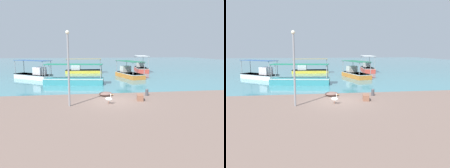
% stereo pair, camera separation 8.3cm
% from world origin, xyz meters
% --- Properties ---
extents(ground, '(120.00, 120.00, 0.00)m').
position_xyz_m(ground, '(0.00, 0.00, 0.00)').
color(ground, '#796055').
extents(harbor_water, '(110.00, 90.00, 0.00)m').
position_xyz_m(harbor_water, '(0.00, 48.00, 0.00)').
color(harbor_water, teal).
rests_on(harbor_water, ground).
extents(fishing_boat_far_left, '(5.87, 5.15, 2.61)m').
position_xyz_m(fishing_boat_far_left, '(-8.98, 14.49, 0.64)').
color(fishing_boat_far_left, white).
rests_on(fishing_boat_far_left, harbor_water).
extents(fishing_boat_near_left, '(2.59, 6.11, 2.97)m').
position_xyz_m(fishing_boat_near_left, '(8.52, 22.00, 0.70)').
color(fishing_boat_near_left, '#CC4236').
rests_on(fishing_boat_near_left, harbor_water).
extents(fishing_boat_outer, '(3.43, 6.29, 2.42)m').
position_xyz_m(fishing_boat_outer, '(4.55, 14.38, 0.60)').
color(fishing_boat_outer, orange).
rests_on(fishing_boat_outer, harbor_water).
extents(fishing_boat_far_right, '(7.16, 3.03, 2.41)m').
position_xyz_m(fishing_boat_far_right, '(-3.33, 8.90, 0.53)').
color(fishing_boat_far_right, teal).
rests_on(fishing_boat_far_right, harbor_water).
extents(fishing_boat_center, '(6.43, 2.40, 2.50)m').
position_xyz_m(fishing_boat_center, '(-2.18, 21.51, 0.57)').
color(fishing_boat_center, yellow).
rests_on(fishing_boat_center, harbor_water).
extents(pelican, '(0.70, 0.58, 0.80)m').
position_xyz_m(pelican, '(-0.47, -0.97, 0.38)').
color(pelican, '#E0997A').
rests_on(pelican, ground).
extents(lamp_post, '(0.28, 0.28, 5.42)m').
position_xyz_m(lamp_post, '(-3.42, -1.24, 3.06)').
color(lamp_post, gray).
rests_on(lamp_post, ground).
extents(mooring_bollard, '(0.29, 0.29, 0.64)m').
position_xyz_m(mooring_bollard, '(3.29, 1.50, 0.34)').
color(mooring_bollard, '#47474C').
rests_on(mooring_bollard, ground).
extents(net_pile, '(1.21, 1.03, 0.35)m').
position_xyz_m(net_pile, '(-0.38, 1.95, 0.18)').
color(net_pile, brown).
rests_on(net_pile, ground).
extents(cargo_crate, '(0.67, 0.97, 0.48)m').
position_xyz_m(cargo_crate, '(2.20, -0.16, 0.24)').
color(cargo_crate, '#8C5B44').
rests_on(cargo_crate, ground).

